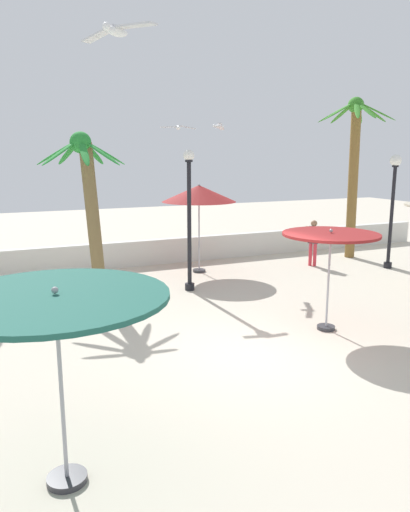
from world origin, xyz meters
TOP-DOWN VIEW (x-y plane):
  - ground_plane at (0.00, 0.00)m, footprint 56.00×56.00m
  - boundary_wall at (0.00, 8.60)m, footprint 25.20×0.30m
  - patio_umbrella_2 at (1.93, 0.52)m, footprint 2.13×2.13m
  - patio_umbrella_3 at (1.46, 6.84)m, footprint 2.48×2.48m
  - patio_umbrella_4 at (-4.28, -2.55)m, footprint 2.58×2.58m
  - palm_tree_0 at (-2.41, 5.39)m, footprint 2.37×2.36m
  - palm_tree_2 at (7.76, 6.75)m, footprint 2.86×2.85m
  - lamp_post_1 at (7.79, 4.69)m, footprint 0.39×0.39m
  - lamp_post_2 at (0.31, 4.84)m, footprint 0.32×0.32m
  - guest_0 at (5.56, 6.05)m, footprint 0.43×0.42m
  - seagull_0 at (-3.25, -1.62)m, footprint 0.70×1.24m
  - seagull_1 at (0.28, 5.59)m, footprint 1.04×0.40m
  - seagull_2 at (2.18, 6.85)m, footprint 0.82×1.11m

SIDE VIEW (x-z plane):
  - ground_plane at x=0.00m, z-range 0.00..0.00m
  - boundary_wall at x=0.00m, z-range 0.00..0.91m
  - guest_0 at x=5.56m, z-range 0.17..1.83m
  - patio_umbrella_2 at x=1.93m, z-range 0.92..3.24m
  - patio_umbrella_4 at x=-4.28m, z-range 0.99..3.46m
  - lamp_post_2 at x=0.31m, z-range 0.24..4.31m
  - lamp_post_1 at x=7.79m, z-range 0.55..4.49m
  - patio_umbrella_3 at x=1.46m, z-range 1.16..4.14m
  - palm_tree_0 at x=-2.41m, z-range 0.57..5.10m
  - palm_tree_2 at x=7.76m, z-range 0.71..6.72m
  - seagull_1 at x=0.28m, z-range 4.63..4.77m
  - seagull_2 at x=2.18m, z-range 4.74..4.95m
  - seagull_0 at x=-3.25m, z-range 5.36..5.51m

